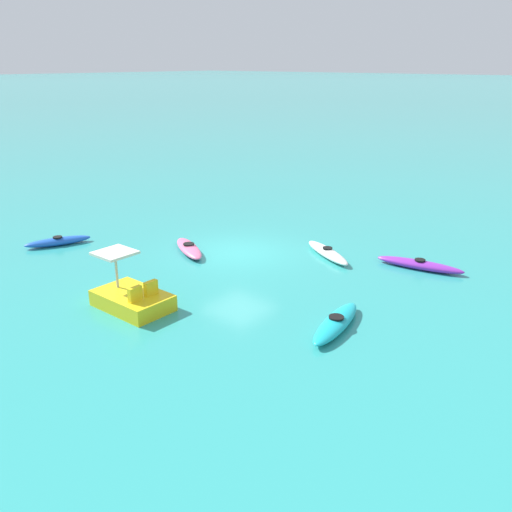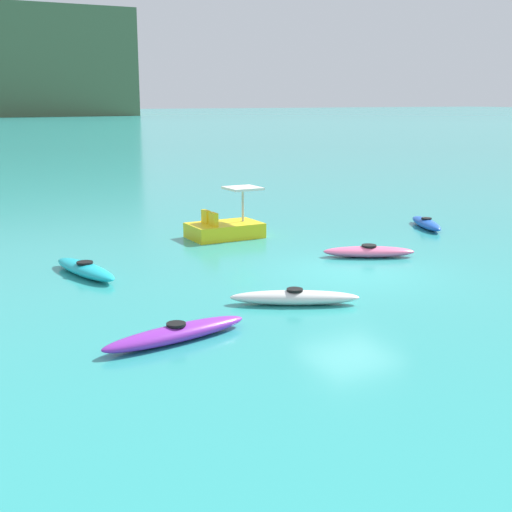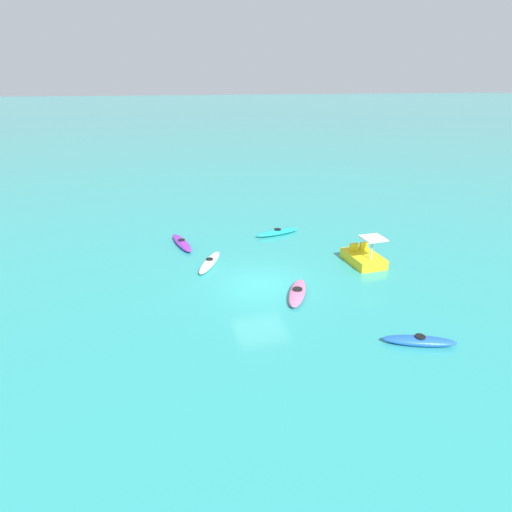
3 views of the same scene
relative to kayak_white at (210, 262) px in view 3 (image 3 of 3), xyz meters
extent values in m
plane|color=teal|center=(2.96, 1.89, -0.16)|extent=(600.00, 600.00, 0.00)
ellipsoid|color=white|center=(0.00, 0.00, 0.00)|extent=(2.90, 1.91, 0.32)
cylinder|color=black|center=(0.00, 0.00, 0.18)|extent=(0.51, 0.51, 0.05)
ellipsoid|color=blue|center=(9.23, 6.06, 0.00)|extent=(1.53, 2.66, 0.32)
cylinder|color=black|center=(9.23, 6.06, 0.18)|extent=(0.49, 0.49, 0.05)
ellipsoid|color=purple|center=(-3.31, -1.06, 0.00)|extent=(3.22, 1.14, 0.32)
cylinder|color=black|center=(-3.31, -1.06, 0.18)|extent=(0.44, 0.44, 0.05)
ellipsoid|color=#19B7C6|center=(-3.56, 4.93, 0.00)|extent=(1.29, 3.06, 0.32)
cylinder|color=black|center=(-3.56, 4.93, 0.18)|extent=(0.52, 0.52, 0.05)
ellipsoid|color=pink|center=(4.46, 3.16, 0.00)|extent=(2.71, 1.88, 0.32)
cylinder|color=black|center=(4.46, 3.16, 0.18)|extent=(0.60, 0.60, 0.05)
cube|color=yellow|center=(1.94, 7.84, 0.09)|extent=(2.42, 1.53, 0.50)
cube|color=yellow|center=(1.39, 8.14, 0.56)|extent=(0.17, 0.44, 0.44)
cube|color=yellow|center=(1.39, 7.54, 0.56)|extent=(0.17, 0.44, 0.44)
cylinder|color=#B2B2B7|center=(2.64, 7.85, 0.89)|extent=(0.08, 0.08, 1.10)
cube|color=silver|center=(2.64, 7.85, 1.48)|extent=(1.11, 1.11, 0.08)
camera|label=1|loc=(-10.91, 17.04, 7.03)|focal=38.37mm
camera|label=2|loc=(-7.93, -13.11, 4.44)|focal=48.78mm
camera|label=3|loc=(20.11, -3.23, 8.73)|focal=29.67mm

